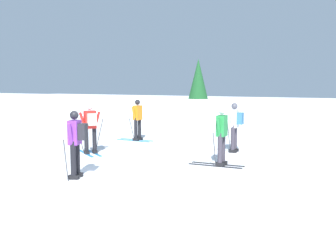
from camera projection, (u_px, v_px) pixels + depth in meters
ground_plane at (124, 177)px, 10.08m from camera, size 120.00×120.00×0.00m
far_snow_ridge at (284, 109)px, 26.35m from camera, size 80.00×6.20×1.29m
skier_green at (221, 134)px, 11.35m from camera, size 1.62×1.00×1.71m
skier_purple at (76, 141)px, 9.81m from camera, size 1.62×0.96×1.71m
skier_red at (90, 126)px, 13.26m from camera, size 1.54×1.19×1.71m
skier_white at (235, 125)px, 13.56m from camera, size 1.62×1.00×1.71m
skier_orange at (137, 119)px, 16.38m from camera, size 1.61×1.00×1.71m
conifer_far_left at (198, 83)px, 27.75m from camera, size 1.62×1.62×4.09m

